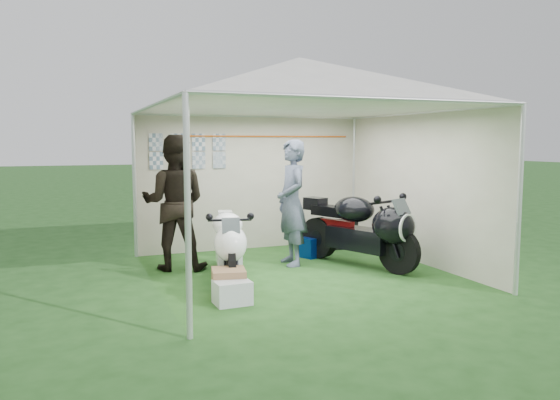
# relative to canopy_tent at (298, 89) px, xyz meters

# --- Properties ---
(ground) EXTENTS (80.00, 80.00, 0.00)m
(ground) POSITION_rel_canopy_tent_xyz_m (0.00, -0.03, -2.58)
(ground) COLOR #1E4A18
(ground) RESTS_ON ground
(canopy_tent) EXTENTS (5.66, 5.66, 3.00)m
(canopy_tent) POSITION_rel_canopy_tent_xyz_m (0.00, 0.00, 0.00)
(canopy_tent) COLOR silver
(canopy_tent) RESTS_ON ground
(motorcycle_white) EXTENTS (0.69, 1.84, 0.92)m
(motorcycle_white) POSITION_rel_canopy_tent_xyz_m (-1.02, -0.00, -2.06)
(motorcycle_white) COLOR black
(motorcycle_white) RESTS_ON ground
(motorcycle_black) EXTENTS (1.07, 2.07, 1.07)m
(motorcycle_black) POSITION_rel_canopy_tent_xyz_m (1.04, -0.02, -1.98)
(motorcycle_black) COLOR black
(motorcycle_black) RESTS_ON ground
(paddock_stand) EXTENTS (0.50, 0.41, 0.32)m
(paddock_stand) POSITION_rel_canopy_tent_xyz_m (0.68, 0.90, -2.41)
(paddock_stand) COLOR #0931AC
(paddock_stand) RESTS_ON ground
(person_dark_jacket) EXTENTS (1.15, 1.02, 1.96)m
(person_dark_jacket) POSITION_rel_canopy_tent_xyz_m (-1.58, 0.86, -1.60)
(person_dark_jacket) COLOR black
(person_dark_jacket) RESTS_ON ground
(person_blue_jacket) EXTENTS (0.48, 0.71, 1.89)m
(person_blue_jacket) POSITION_rel_canopy_tent_xyz_m (0.12, 0.51, -1.63)
(person_blue_jacket) COLOR slate
(person_blue_jacket) RESTS_ON ground
(equipment_box) EXTENTS (0.55, 0.48, 0.49)m
(equipment_box) POSITION_rel_canopy_tent_xyz_m (1.44, 1.39, -2.33)
(equipment_box) COLOR black
(equipment_box) RESTS_ON ground
(crate_0) EXTENTS (0.41, 0.33, 0.27)m
(crate_0) POSITION_rel_canopy_tent_xyz_m (-1.31, -1.12, -2.44)
(crate_0) COLOR silver
(crate_0) RESTS_ON ground
(crate_1) EXTENTS (0.46, 0.46, 0.35)m
(crate_1) POSITION_rel_canopy_tent_xyz_m (-1.27, -0.86, -2.40)
(crate_1) COLOR #896545
(crate_1) RESTS_ON ground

